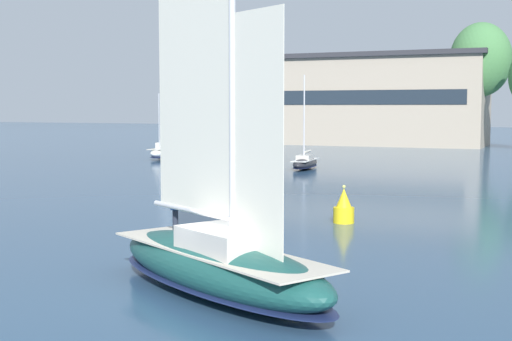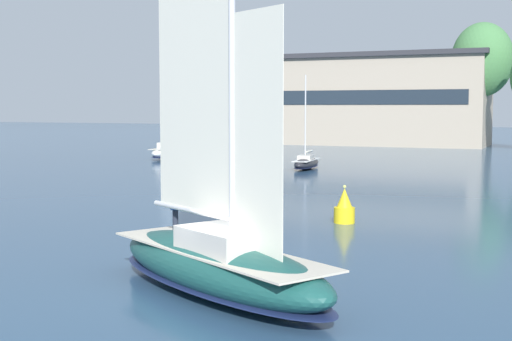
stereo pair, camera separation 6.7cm
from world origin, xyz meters
TOP-DOWN VIEW (x-y plane):
  - ground_plane at (0.00, 0.00)m, footprint 400.00×400.00m
  - waterfront_building at (-20.16, 90.18)m, footprint 39.83×15.47m
  - tree_shore_left at (-1.64, 87.87)m, footprint 8.70×8.70m
  - sailboat_main at (0.01, -0.01)m, footprint 10.52×7.66m
  - sailboat_moored_near_marina at (-31.59, 50.78)m, footprint 3.96×9.22m
  - sailboat_moored_far_slip at (-12.56, 43.66)m, footprint 2.43×6.52m
  - channel_buoy at (-0.30, 14.79)m, footprint 1.05×1.05m

SIDE VIEW (x-z plane):
  - ground_plane at x=0.00m, z-range 0.00..0.00m
  - sailboat_moored_far_slip at x=-12.56m, z-range -3.79..4.99m
  - channel_buoy at x=-0.30m, z-range -0.20..1.71m
  - sailboat_moored_near_marina at x=-31.59m, z-range -5.15..7.13m
  - sailboat_main at x=0.01m, z-range -6.04..8.29m
  - waterfront_building at x=-20.16m, z-range 0.04..13.93m
  - tree_shore_left at x=-1.64m, z-range 3.58..21.49m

